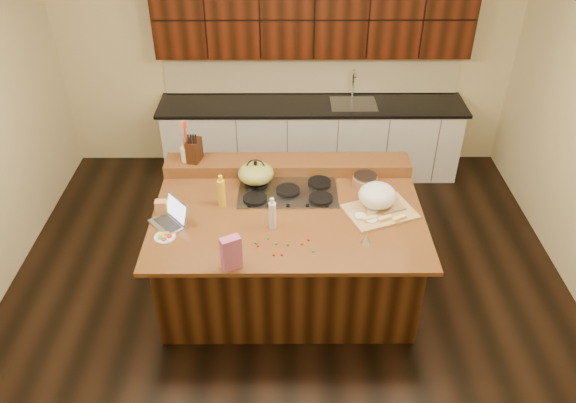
{
  "coord_description": "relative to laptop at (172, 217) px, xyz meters",
  "views": [
    {
      "loc": [
        -0.02,
        -4.02,
        3.87
      ],
      "look_at": [
        0.0,
        0.05,
        1.0
      ],
      "focal_mm": 35.0,
      "sensor_mm": 36.0,
      "label": 1
    }
  ],
  "objects": [
    {
      "name": "room",
      "position": [
        1.0,
        0.15,
        0.37
      ],
      "size": [
        5.52,
        5.02,
        2.72
      ],
      "color": "black",
      "rests_on": "ground"
    },
    {
      "name": "back_counter",
      "position": [
        1.3,
        2.37,
        0.01
      ],
      "size": [
        3.7,
        0.66,
        2.4
      ],
      "color": "silver",
      "rests_on": "ground"
    },
    {
      "name": "wooden_tray",
      "position": [
        1.8,
        0.19,
        0.05
      ],
      "size": [
        0.7,
        0.61,
        0.24
      ],
      "rotation": [
        0.0,
        0.0,
        0.37
      ],
      "color": "tan",
      "rests_on": "island"
    },
    {
      "name": "gumdrop_1",
      "position": [
        1.2,
        -0.4,
        -0.05
      ],
      "size": [
        0.02,
        0.02,
        0.02
      ],
      "primitive_type": "ellipsoid",
      "color": "#198C26",
      "rests_on": "island"
    },
    {
      "name": "ramekin_b",
      "position": [
        1.72,
        -0.02,
        -0.04
      ],
      "size": [
        0.11,
        0.11,
        0.04
      ],
      "primitive_type": "cylinder",
      "rotation": [
        0.0,
        0.0,
        -0.1
      ],
      "color": "white",
      "rests_on": "island"
    },
    {
      "name": "gumdrop_2",
      "position": [
        0.76,
        -0.33,
        -0.05
      ],
      "size": [
        0.02,
        0.02,
        0.02
      ],
      "primitive_type": "ellipsoid",
      "color": "red",
      "rests_on": "island"
    },
    {
      "name": "back_ledge",
      "position": [
        1.0,
        0.85,
        0.0
      ],
      "size": [
        2.4,
        0.3,
        0.12
      ],
      "primitive_type": "cube",
      "color": "black",
      "rests_on": "island"
    },
    {
      "name": "island",
      "position": [
        1.0,
        0.15,
        -0.51
      ],
      "size": [
        2.4,
        1.6,
        0.92
      ],
      "color": "black",
      "rests_on": "ground"
    },
    {
      "name": "gumdrop_6",
      "position": [
        0.95,
        -0.44,
        -0.05
      ],
      "size": [
        0.02,
        0.02,
        0.02
      ],
      "primitive_type": "ellipsoid",
      "color": "red",
      "rests_on": "island"
    },
    {
      "name": "gumdrop_9",
      "position": [
        0.73,
        -0.3,
        -0.05
      ],
      "size": [
        0.02,
        0.02,
        0.02
      ],
      "primitive_type": "ellipsoid",
      "color": "#198C26",
      "rests_on": "island"
    },
    {
      "name": "gumdrop_0",
      "position": [
        1.17,
        -0.26,
        -0.05
      ],
      "size": [
        0.02,
        0.02,
        0.02
      ],
      "primitive_type": "ellipsoid",
      "color": "red",
      "rests_on": "island"
    },
    {
      "name": "candy_plate",
      "position": [
        -0.03,
        -0.21,
        -0.05
      ],
      "size": [
        0.23,
        0.23,
        0.01
      ],
      "primitive_type": "cylinder",
      "rotation": [
        0.0,
        0.0,
        0.35
      ],
      "color": "white",
      "rests_on": "island"
    },
    {
      "name": "laptop",
      "position": [
        0.0,
        0.0,
        0.0
      ],
      "size": [
        0.39,
        0.39,
        0.21
      ],
      "rotation": [
        0.0,
        0.0,
        -0.86
      ],
      "color": "#B7B7BC",
      "rests_on": "island"
    },
    {
      "name": "strainer_bowl",
      "position": [
        1.74,
        0.58,
        -0.01
      ],
      "size": [
        0.26,
        0.26,
        0.09
      ],
      "primitive_type": "cylinder",
      "rotation": [
        0.0,
        0.0,
        0.11
      ],
      "color": "#996B3F",
      "rests_on": "island"
    },
    {
      "name": "package_box",
      "position": [
        -0.1,
        0.11,
        0.02
      ],
      "size": [
        0.11,
        0.08,
        0.15
      ],
      "primitive_type": "cube",
      "rotation": [
        0.0,
        0.0,
        0.02
      ],
      "color": "#C48745",
      "rests_on": "island"
    },
    {
      "name": "gumdrop_3",
      "position": [
        0.9,
        -0.3,
        -0.05
      ],
      "size": [
        0.02,
        0.02,
        0.02
      ],
      "primitive_type": "ellipsoid",
      "color": "#198C26",
      "rests_on": "island"
    },
    {
      "name": "gumdrop_5",
      "position": [
        1.0,
        -0.32,
        -0.05
      ],
      "size": [
        0.02,
        0.02,
        0.02
      ],
      "primitive_type": "ellipsoid",
      "color": "#198C26",
      "rests_on": "island"
    },
    {
      "name": "ramekin_c",
      "position": [
        1.75,
        0.13,
        -0.04
      ],
      "size": [
        0.13,
        0.13,
        0.04
      ],
      "primitive_type": "cylinder",
      "rotation": [
        0.0,
        0.0,
        0.39
      ],
      "color": "white",
      "rests_on": "island"
    },
    {
      "name": "pink_bag",
      "position": [
        0.56,
        -0.58,
        0.09
      ],
      "size": [
        0.18,
        0.14,
        0.29
      ],
      "primitive_type": "cube",
      "rotation": [
        0.0,
        0.0,
        0.46
      ],
      "color": "#BF5A80",
      "rests_on": "island"
    },
    {
      "name": "green_bowl",
      "position": [
        0.7,
        0.58,
        0.08
      ],
      "size": [
        0.44,
        0.44,
        0.19
      ],
      "primitive_type": "ellipsoid",
      "rotation": [
        0.0,
        0.0,
        0.37
      ],
      "color": "olive",
      "rests_on": "cooktop"
    },
    {
      "name": "kitchen_timer",
      "position": [
        1.64,
        -0.28,
        -0.02
      ],
      "size": [
        0.09,
        0.09,
        0.07
      ],
      "primitive_type": "cone",
      "rotation": [
        0.0,
        0.0,
        -0.18
      ],
      "color": "silver",
      "rests_on": "island"
    },
    {
      "name": "gumdrop_7",
      "position": [
        0.83,
        -0.23,
        -0.05
      ],
      "size": [
        0.02,
        0.02,
        0.02
      ],
      "primitive_type": "ellipsoid",
      "color": "#198C26",
      "rests_on": "island"
    },
    {
      "name": "vinegar_bottle",
      "position": [
        0.87,
        -0.07,
        0.07
      ],
      "size": [
        0.08,
        0.08,
        0.25
      ],
      "primitive_type": "cylinder",
      "rotation": [
        0.0,
        0.0,
        0.35
      ],
      "color": "silver",
      "rests_on": "island"
    },
    {
      "name": "kettle",
      "position": [
        0.7,
        0.58,
        0.08
      ],
      "size": [
        0.26,
        0.26,
        0.18
      ],
      "primitive_type": "ellipsoid",
      "rotation": [
        0.0,
        0.0,
        -0.38
      ],
      "color": "black",
      "rests_on": "cooktop"
    },
    {
      "name": "utensil_crock",
      "position": [
        0.02,
        0.85,
        0.13
      ],
      "size": [
        0.12,
        0.12,
        0.14
      ],
      "primitive_type": "cylinder",
      "rotation": [
        0.0,
        0.0,
        -0.01
      ],
      "color": "white",
      "rests_on": "back_ledge"
    },
    {
      "name": "gumdrop_4",
      "position": [
        0.89,
        -0.45,
        -0.05
      ],
      "size": [
        0.02,
        0.02,
        0.02
      ],
      "primitive_type": "ellipsoid",
      "color": "red",
      "rests_on": "island"
    },
    {
      "name": "cooktop",
      "position": [
        1.0,
        0.45,
        -0.04
      ],
      "size": [
        0.92,
        0.52,
        0.05
      ],
      "color": "gray",
      "rests_on": "island"
    },
    {
      "name": "oil_bottle",
      "position": [
        0.41,
        0.25,
        0.08
      ],
      "size": [
        0.08,
        0.08,
        0.27
      ],
      "primitive_type": "cylinder",
      "rotation": [
        0.0,
        0.0,
        -0.16
      ],
      "color": "yellow",
      "rests_on": "island"
    },
    {
      "name": "knife_block",
      "position": [
        0.1,
        0.85,
        0.17
      ],
      "size": [
        0.15,
        0.2,
        0.22
      ],
      "primitive_type": "cube",
      "rotation": [
        0.0,
        0.0,
        -0.24
      ],
      "color": "black",
      "rests_on": "back_ledge"
    },
    {
      "name": "ramekin_a",
      "position": [
        1.63,
        0.03,
        -0.04
      ],
      "size": [
        0.13,
        0.13,
        0.04
      ],
      "primitive_type": "cylinder",
      "rotation": [
        0.0,
        0.0,
        -0.39
      ],
      "color": "white",
      "rests_on": "island"
    },
    {
      "name": "gumdrop_8",
      "position": [
        1.11,
        -0.31,
        -0.05
      ],
      "size": [
        0.02,
        0.02,
        0.02
      ],
      "primitive_type": "ellipsoid",
      "color": "red",
      "rests_on": "island"
    }
  ]
}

